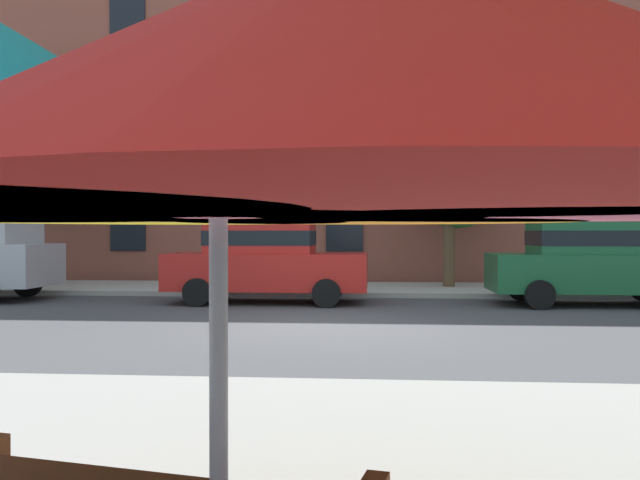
{
  "coord_description": "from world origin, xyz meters",
  "views": [
    {
      "loc": [
        0.88,
        -11.09,
        1.56
      ],
      "look_at": [
        -0.27,
        3.2,
        1.4
      ],
      "focal_mm": 37.82,
      "sensor_mm": 36.0,
      "label": 1
    }
  ],
  "objects_px": {
    "sedan_green": "(593,261)",
    "sedan_red": "(266,260)",
    "street_tree_left": "(32,131)",
    "patio_umbrella": "(218,134)",
    "street_tree_middle": "(456,177)"
  },
  "relations": [
    {
      "from": "sedan_green",
      "to": "sedan_red",
      "type": "bearing_deg",
      "value": 180.0
    },
    {
      "from": "sedan_red",
      "to": "sedan_green",
      "type": "relative_size",
      "value": 1.0
    },
    {
      "from": "street_tree_left",
      "to": "patio_umbrella",
      "type": "xyz_separation_m",
      "value": [
        8.89,
        -15.76,
        -2.5
      ]
    },
    {
      "from": "street_tree_middle",
      "to": "street_tree_left",
      "type": "bearing_deg",
      "value": -177.95
    },
    {
      "from": "sedan_red",
      "to": "sedan_green",
      "type": "height_order",
      "value": "same"
    },
    {
      "from": "street_tree_middle",
      "to": "patio_umbrella",
      "type": "height_order",
      "value": "street_tree_middle"
    },
    {
      "from": "sedan_red",
      "to": "patio_umbrella",
      "type": "height_order",
      "value": "patio_umbrella"
    },
    {
      "from": "sedan_red",
      "to": "street_tree_middle",
      "type": "xyz_separation_m",
      "value": [
        4.59,
        3.48,
        2.09
      ]
    },
    {
      "from": "sedan_green",
      "to": "patio_umbrella",
      "type": "bearing_deg",
      "value": -112.07
    },
    {
      "from": "sedan_red",
      "to": "sedan_green",
      "type": "bearing_deg",
      "value": 0.0
    },
    {
      "from": "street_tree_middle",
      "to": "sedan_red",
      "type": "bearing_deg",
      "value": -142.86
    },
    {
      "from": "sedan_red",
      "to": "street_tree_middle",
      "type": "relative_size",
      "value": 1.02
    },
    {
      "from": "street_tree_left",
      "to": "sedan_red",
      "type": "bearing_deg",
      "value": -23.71
    },
    {
      "from": "sedan_red",
      "to": "street_tree_left",
      "type": "height_order",
      "value": "street_tree_left"
    },
    {
      "from": "street_tree_left",
      "to": "street_tree_middle",
      "type": "height_order",
      "value": "street_tree_left"
    }
  ]
}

